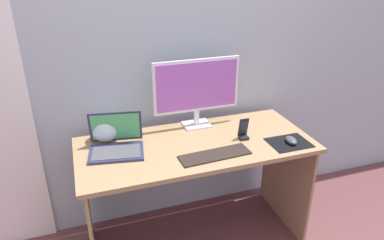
{
  "coord_description": "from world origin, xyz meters",
  "views": [
    {
      "loc": [
        -0.65,
        -1.84,
        1.82
      ],
      "look_at": [
        -0.03,
        -0.02,
        0.92
      ],
      "focal_mm": 33.69,
      "sensor_mm": 36.0,
      "label": 1
    }
  ],
  "objects": [
    {
      "name": "mouse",
      "position": [
        0.56,
        -0.19,
        0.77
      ],
      "size": [
        0.07,
        0.11,
        0.04
      ],
      "primitive_type": "ellipsoid",
      "rotation": [
        0.0,
        0.0,
        -0.12
      ],
      "color": "#40464F",
      "rests_on": "mousepad"
    },
    {
      "name": "laptop",
      "position": [
        -0.47,
        0.07,
        0.8
      ],
      "size": [
        0.35,
        0.3,
        0.22
      ],
      "color": "#292C4C",
      "rests_on": "desk"
    },
    {
      "name": "monitor",
      "position": [
        0.09,
        0.24,
        1.02
      ],
      "size": [
        0.58,
        0.14,
        0.46
      ],
      "color": "silver",
      "rests_on": "desk"
    },
    {
      "name": "ground_plane",
      "position": [
        0.0,
        0.0,
        0.0
      ],
      "size": [
        8.0,
        8.0,
        0.0
      ],
      "primitive_type": "plane",
      "color": "brown"
    },
    {
      "name": "keyboard_external",
      "position": [
        0.06,
        -0.18,
        0.76
      ],
      "size": [
        0.43,
        0.15,
        0.01
      ],
      "primitive_type": "cube",
      "rotation": [
        0.0,
        0.0,
        0.05
      ],
      "color": "black",
      "rests_on": "desk"
    },
    {
      "name": "desk",
      "position": [
        0.0,
        0.0,
        0.6
      ],
      "size": [
        1.45,
        0.64,
        0.75
      ],
      "color": "#987952",
      "rests_on": "ground_plane"
    },
    {
      "name": "wall_back",
      "position": [
        0.0,
        0.4,
        1.25
      ],
      "size": [
        6.0,
        0.04,
        2.5
      ],
      "primitive_type": "cube",
      "color": "#9EADB8",
      "rests_on": "ground_plane"
    },
    {
      "name": "mousepad",
      "position": [
        0.55,
        -0.18,
        0.75
      ],
      "size": [
        0.25,
        0.2,
        0.0
      ],
      "primitive_type": "cube",
      "color": "black",
      "rests_on": "desk"
    },
    {
      "name": "fishbowl",
      "position": [
        -0.52,
        0.22,
        0.84
      ],
      "size": [
        0.18,
        0.18,
        0.18
      ],
      "primitive_type": "sphere",
      "color": "silver",
      "rests_on": "desk"
    },
    {
      "name": "phone_in_dock",
      "position": [
        0.3,
        -0.04,
        0.8
      ],
      "size": [
        0.06,
        0.05,
        0.14
      ],
      "color": "black",
      "rests_on": "desk"
    }
  ]
}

